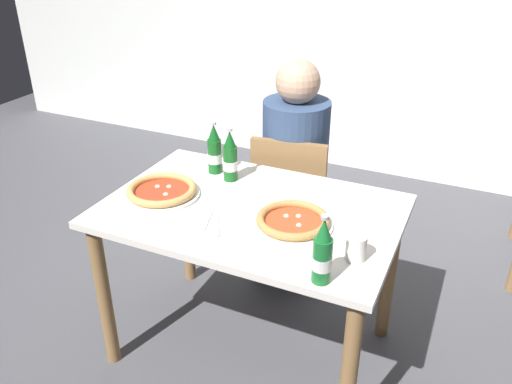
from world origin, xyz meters
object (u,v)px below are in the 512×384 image
Objects in this scene: chair_behind_table at (292,199)px; beer_bottle_right at (322,254)px; beer_bottle_center at (214,151)px; pizza_margherita_near at (293,221)px; paper_cup at (356,248)px; beer_bottle_left at (230,158)px; pizza_marinara_far at (162,191)px; diner_seated at (294,177)px; napkin_with_cutlery at (212,222)px; dining_table_main at (251,232)px.

beer_bottle_right reaches higher than chair_behind_table.
beer_bottle_center and beer_bottle_right have the same top height.
paper_cup is at bearing -22.70° from pizza_margherita_near.
paper_cup is at bearing 116.51° from chair_behind_table.
pizza_marinara_far is at bearing -127.02° from beer_bottle_left.
diner_seated is (-0.01, 0.05, 0.10)m from chair_behind_table.
diner_seated is at bearing 65.03° from pizza_marinara_far.
beer_bottle_right reaches higher than napkin_with_cutlery.
pizza_margherita_near is (0.26, -0.72, 0.19)m from diner_seated.
beer_bottle_left is at bearing -106.82° from diner_seated.
pizza_marinara_far is (-0.60, 0.00, -0.00)m from pizza_margherita_near.
beer_bottle_left is (-0.15, -0.41, 0.37)m from chair_behind_table.
pizza_marinara_far reaches higher than napkin_with_cutlery.
diner_seated reaches higher than dining_table_main.
napkin_with_cutlery is (-0.03, -0.83, 0.17)m from diner_seated.
beer_bottle_left is at bearing 151.00° from paper_cup.
napkin_with_cutlery is 0.57m from paper_cup.
dining_table_main is at bearing 140.38° from beer_bottle_right.
beer_bottle_center is 0.89m from paper_cup.
pizza_margherita_near reaches higher than napkin_with_cutlery.
beer_bottle_right is 0.19m from paper_cup.
chair_behind_table is at bearing 62.79° from pizza_marinara_far.
pizza_marinara_far reaches higher than dining_table_main.
pizza_margherita_near is 3.24× the size of paper_cup.
beer_bottle_center is (0.09, 0.30, 0.08)m from pizza_marinara_far.
dining_table_main is 0.58m from beer_bottle_right.
chair_behind_table is 0.83m from napkin_with_cutlery.
pizza_marinara_far is 1.31× the size of beer_bottle_center.
pizza_margherita_near reaches higher than dining_table_main.
beer_bottle_center is (-0.30, 0.24, 0.22)m from dining_table_main.
dining_table_main is 0.54m from paper_cup.
beer_bottle_center is 0.92m from beer_bottle_right.
pizza_margherita_near is at bearing -30.87° from beer_bottle_center.
beer_bottle_left and beer_bottle_right have the same top height.
pizza_marinara_far is 1.31× the size of beer_bottle_left.
pizza_marinara_far is (-0.39, -0.06, 0.13)m from dining_table_main.
beer_bottle_center is at bearing 149.13° from pizza_margherita_near.
beer_bottle_right is at bearing -64.86° from diner_seated.
diner_seated is 0.55m from beer_bottle_center.
beer_bottle_center reaches higher than pizza_marinara_far.
dining_table_main is 0.44m from beer_bottle_center.
beer_bottle_right is at bearing -19.34° from pizza_marinara_far.
pizza_marinara_far is at bearing 160.29° from napkin_with_cutlery.
dining_table_main is 12.63× the size of paper_cup.
diner_seated is at bearing 87.96° from napkin_with_cutlery.
beer_bottle_left reaches higher than paper_cup.
chair_behind_table is 0.11m from diner_seated.
paper_cup is (0.53, -0.79, 0.32)m from chair_behind_table.
napkin_with_cutlery is (-0.29, -0.11, -0.02)m from pizza_margherita_near.
pizza_margherita_near is 0.36m from beer_bottle_right.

